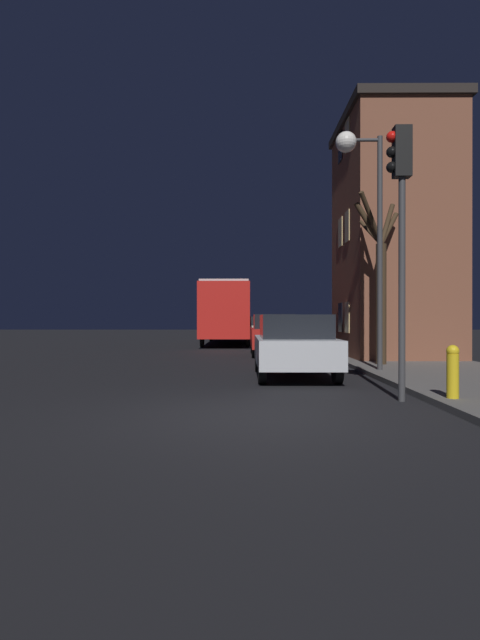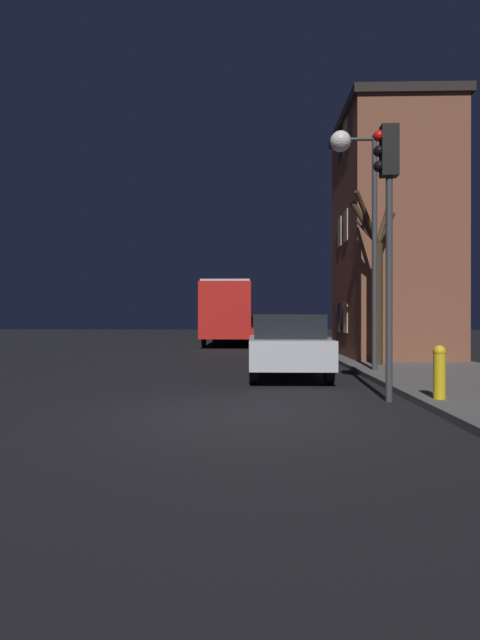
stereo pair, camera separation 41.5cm
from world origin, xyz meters
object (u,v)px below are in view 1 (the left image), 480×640
(traffic_light, at_px, (400,206))
(streetlamp, at_px, (360,188))
(car_near_lane, at_px, (294,345))
(fire_hydrant, at_px, (453,370))
(bare_tree, at_px, (380,279))
(car_mid_lane, at_px, (273,334))
(bus, at_px, (227,309))
(car_far_lane, at_px, (260,329))

(traffic_light, bearing_deg, streetlamp, 85.81)
(streetlamp, height_order, car_near_lane, streetlamp)
(streetlamp, height_order, fire_hydrant, streetlamp)
(bare_tree, relative_size, car_near_lane, 1.21)
(traffic_light, bearing_deg, car_mid_lane, 98.13)
(bare_tree, height_order, car_near_lane, bare_tree)
(traffic_light, relative_size, car_mid_lane, 1.23)
(bus, xyz_separation_m, car_near_lane, (2.22, -16.89, -1.23))
(traffic_light, relative_size, bus, 0.45)
(bus, xyz_separation_m, fire_hydrant, (4.51, -20.92, -1.45))
(streetlamp, relative_size, bare_tree, 1.27)
(streetlamp, relative_size, fire_hydrant, 6.98)
(streetlamp, bearing_deg, bare_tree, 59.29)
(car_near_lane, xyz_separation_m, car_far_lane, (-0.30, 16.87, 0.02))
(traffic_light, distance_m, bare_tree, 6.19)
(streetlamp, xyz_separation_m, bare_tree, (0.96, 1.62, -2.31))
(car_far_lane, distance_m, fire_hydrant, 21.06)
(car_far_lane, relative_size, fire_hydrant, 5.02)
(bare_tree, xyz_separation_m, car_far_lane, (-3.11, 14.49, -1.80))
(bus, distance_m, fire_hydrant, 21.45)
(bare_tree, height_order, car_far_lane, bare_tree)
(car_near_lane, height_order, car_far_lane, car_far_lane)
(traffic_light, xyz_separation_m, fire_hydrant, (0.76, -0.40, -2.88))
(traffic_light, distance_m, bus, 20.91)
(car_near_lane, bearing_deg, bus, 97.49)
(bus, relative_size, fire_hydrant, 12.03)
(traffic_light, distance_m, car_far_lane, 20.74)
(traffic_light, distance_m, fire_hydrant, 3.01)
(car_near_lane, bearing_deg, streetlamp, 22.30)
(fire_hydrant, bearing_deg, car_near_lane, 119.57)
(bare_tree, bearing_deg, traffic_light, -102.08)
(car_near_lane, xyz_separation_m, car_mid_lane, (-0.07, 7.49, 0.04))
(car_near_lane, relative_size, car_mid_lane, 1.03)
(bare_tree, relative_size, fire_hydrant, 5.49)
(streetlamp, xyz_separation_m, car_near_lane, (-1.84, -0.76, -4.13))
(fire_hydrant, bearing_deg, car_mid_lane, 101.54)
(fire_hydrant, bearing_deg, streetlamp, 95.29)
(traffic_light, distance_m, car_near_lane, 4.74)
(bare_tree, height_order, fire_hydrant, bare_tree)
(car_far_lane, bearing_deg, bare_tree, -77.90)
(traffic_light, bearing_deg, fire_hydrant, -27.81)
(car_mid_lane, height_order, fire_hydrant, car_mid_lane)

